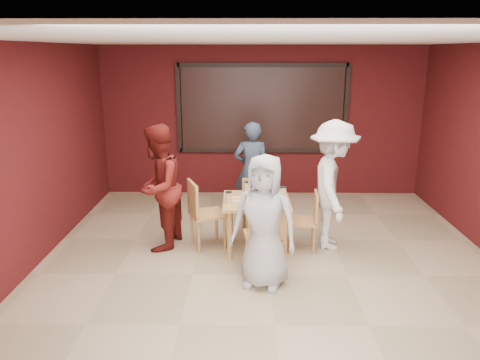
{
  "coord_description": "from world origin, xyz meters",
  "views": [
    {
      "loc": [
        -0.29,
        -5.29,
        2.69
      ],
      "look_at": [
        -0.38,
        0.81,
        1.0
      ],
      "focal_mm": 35.0,
      "sensor_mm": 36.0,
      "label": 1
    }
  ],
  "objects_px": {
    "diner_right": "(333,185)",
    "diner_left": "(158,188)",
    "chair_back": "(254,202)",
    "diner_front": "(264,222)",
    "chair_front": "(265,234)",
    "chair_left": "(202,210)",
    "diner_back": "(251,170)",
    "dining_table": "(256,205)",
    "chair_right": "(307,218)"
  },
  "relations": [
    {
      "from": "diner_front",
      "to": "diner_back",
      "type": "height_order",
      "value": "diner_back"
    },
    {
      "from": "diner_left",
      "to": "dining_table",
      "type": "bearing_deg",
      "value": 99.2
    },
    {
      "from": "diner_right",
      "to": "diner_front",
      "type": "bearing_deg",
      "value": 143.8
    },
    {
      "from": "diner_back",
      "to": "diner_left",
      "type": "xyz_separation_m",
      "value": [
        -1.29,
        -1.3,
        0.07
      ]
    },
    {
      "from": "diner_front",
      "to": "diner_right",
      "type": "xyz_separation_m",
      "value": [
        0.99,
        1.16,
        0.11
      ]
    },
    {
      "from": "chair_left",
      "to": "diner_left",
      "type": "distance_m",
      "value": 0.68
    },
    {
      "from": "diner_right",
      "to": "diner_left",
      "type": "bearing_deg",
      "value": 95.82
    },
    {
      "from": "chair_front",
      "to": "chair_right",
      "type": "relative_size",
      "value": 1.15
    },
    {
      "from": "chair_right",
      "to": "diner_back",
      "type": "distance_m",
      "value": 1.6
    },
    {
      "from": "diner_left",
      "to": "diner_right",
      "type": "xyz_separation_m",
      "value": [
        2.41,
        0.06,
        0.03
      ]
    },
    {
      "from": "dining_table",
      "to": "diner_back",
      "type": "height_order",
      "value": "diner_back"
    },
    {
      "from": "dining_table",
      "to": "diner_right",
      "type": "bearing_deg",
      "value": 5.21
    },
    {
      "from": "chair_front",
      "to": "diner_left",
      "type": "height_order",
      "value": "diner_left"
    },
    {
      "from": "diner_front",
      "to": "dining_table",
      "type": "bearing_deg",
      "value": 111.83
    },
    {
      "from": "dining_table",
      "to": "diner_right",
      "type": "xyz_separation_m",
      "value": [
        1.06,
        0.1,
        0.27
      ]
    },
    {
      "from": "diner_left",
      "to": "diner_right",
      "type": "bearing_deg",
      "value": 102.21
    },
    {
      "from": "dining_table",
      "to": "diner_left",
      "type": "xyz_separation_m",
      "value": [
        -1.35,
        0.04,
        0.24
      ]
    },
    {
      "from": "chair_left",
      "to": "chair_right",
      "type": "height_order",
      "value": "chair_left"
    },
    {
      "from": "chair_front",
      "to": "diner_front",
      "type": "relative_size",
      "value": 0.6
    },
    {
      "from": "dining_table",
      "to": "chair_right",
      "type": "distance_m",
      "value": 0.73
    },
    {
      "from": "diner_front",
      "to": "diner_left",
      "type": "bearing_deg",
      "value": 160.38
    },
    {
      "from": "chair_front",
      "to": "diner_back",
      "type": "xyz_separation_m",
      "value": [
        -0.14,
        2.14,
        0.26
      ]
    },
    {
      "from": "dining_table",
      "to": "chair_left",
      "type": "relative_size",
      "value": 0.96
    },
    {
      "from": "chair_left",
      "to": "diner_front",
      "type": "relative_size",
      "value": 0.61
    },
    {
      "from": "chair_back",
      "to": "diner_back",
      "type": "relative_size",
      "value": 0.5
    },
    {
      "from": "chair_left",
      "to": "diner_right",
      "type": "distance_m",
      "value": 1.85
    },
    {
      "from": "dining_table",
      "to": "chair_front",
      "type": "distance_m",
      "value": 0.81
    },
    {
      "from": "dining_table",
      "to": "chair_front",
      "type": "relative_size",
      "value": 0.97
    },
    {
      "from": "chair_front",
      "to": "diner_front",
      "type": "bearing_deg",
      "value": -95.17
    },
    {
      "from": "chair_left",
      "to": "diner_front",
      "type": "bearing_deg",
      "value": -53.43
    },
    {
      "from": "diner_front",
      "to": "diner_right",
      "type": "bearing_deg",
      "value": 67.52
    },
    {
      "from": "chair_back",
      "to": "chair_left",
      "type": "bearing_deg",
      "value": -138.24
    },
    {
      "from": "dining_table",
      "to": "chair_right",
      "type": "relative_size",
      "value": 1.11
    },
    {
      "from": "chair_left",
      "to": "chair_right",
      "type": "bearing_deg",
      "value": -2.87
    },
    {
      "from": "chair_back",
      "to": "dining_table",
      "type": "bearing_deg",
      "value": -89.06
    },
    {
      "from": "chair_left",
      "to": "chair_right",
      "type": "relative_size",
      "value": 1.16
    },
    {
      "from": "chair_back",
      "to": "diner_right",
      "type": "distance_m",
      "value": 1.31
    },
    {
      "from": "diner_right",
      "to": "chair_left",
      "type": "bearing_deg",
      "value": 95.93
    },
    {
      "from": "chair_front",
      "to": "chair_left",
      "type": "xyz_separation_m",
      "value": [
        -0.85,
        0.85,
        0.0
      ]
    },
    {
      "from": "dining_table",
      "to": "chair_left",
      "type": "bearing_deg",
      "value": 176.26
    },
    {
      "from": "diner_back",
      "to": "diner_right",
      "type": "distance_m",
      "value": 1.67
    },
    {
      "from": "diner_right",
      "to": "chair_front",
      "type": "bearing_deg",
      "value": 137.33
    },
    {
      "from": "dining_table",
      "to": "diner_front",
      "type": "bearing_deg",
      "value": -86.32
    },
    {
      "from": "diner_back",
      "to": "diner_left",
      "type": "height_order",
      "value": "diner_left"
    },
    {
      "from": "chair_front",
      "to": "chair_left",
      "type": "relative_size",
      "value": 1.0
    },
    {
      "from": "diner_left",
      "to": "chair_left",
      "type": "bearing_deg",
      "value": 101.88
    },
    {
      "from": "diner_back",
      "to": "diner_front",
      "type": "bearing_deg",
      "value": 87.53
    },
    {
      "from": "chair_back",
      "to": "chair_left",
      "type": "height_order",
      "value": "chair_left"
    },
    {
      "from": "chair_front",
      "to": "chair_left",
      "type": "bearing_deg",
      "value": 134.76
    },
    {
      "from": "chair_back",
      "to": "diner_left",
      "type": "relative_size",
      "value": 0.46
    }
  ]
}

